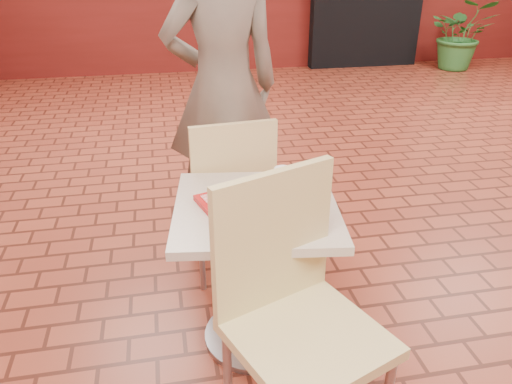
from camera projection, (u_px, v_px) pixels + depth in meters
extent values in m
cube|color=maroon|center=(481.00, 254.00, 2.92)|extent=(8.00, 10.00, 0.01)
cube|color=#5A1411|center=(282.00, 32.00, 7.06)|extent=(8.00, 0.04, 1.00)
cube|color=#BFAD99|center=(256.00, 209.00, 2.01)|extent=(0.65, 0.65, 0.04)
cylinder|color=gray|center=(256.00, 279.00, 2.16)|extent=(0.07, 0.07, 0.65)
cylinder|color=gray|center=(256.00, 334.00, 2.30)|extent=(0.47, 0.47, 0.03)
cube|color=#D5C180|center=(308.00, 339.00, 1.64)|extent=(0.60, 0.60, 0.04)
cube|color=#D5C180|center=(273.00, 240.00, 1.67)|extent=(0.44, 0.20, 0.50)
cylinder|color=gray|center=(228.00, 379.00, 1.80)|extent=(0.03, 0.03, 0.45)
cylinder|color=gray|center=(313.00, 337.00, 1.99)|extent=(0.03, 0.03, 0.45)
cube|color=#E5CD89|center=(227.00, 198.00, 2.63)|extent=(0.45, 0.45, 0.04)
cube|color=#E5CD89|center=(234.00, 169.00, 2.36)|extent=(0.42, 0.07, 0.45)
cylinder|color=gray|center=(250.00, 214.00, 2.93)|extent=(0.03, 0.03, 0.40)
cylinder|color=gray|center=(190.00, 223.00, 2.84)|extent=(0.03, 0.03, 0.40)
cylinder|color=gray|center=(268.00, 246.00, 2.63)|extent=(0.03, 0.03, 0.40)
cylinder|color=gray|center=(202.00, 256.00, 2.54)|extent=(0.03, 0.03, 0.40)
imported|color=#6A5D52|center=(223.00, 88.00, 2.77)|extent=(0.71, 0.51, 1.82)
cube|color=#AE0D0E|center=(256.00, 203.00, 1.99)|extent=(0.41, 0.32, 0.02)
cube|color=#E18585|center=(256.00, 200.00, 1.99)|extent=(0.37, 0.27, 0.00)
torus|color=#E4C253|center=(220.00, 193.00, 2.01)|extent=(0.11, 0.11, 0.03)
ellipsoid|color=gold|center=(284.00, 194.00, 1.98)|extent=(0.16, 0.09, 0.04)
cube|color=beige|center=(284.00, 189.00, 1.97)|extent=(0.15, 0.08, 0.01)
ellipsoid|color=#B74F19|center=(267.00, 197.00, 1.98)|extent=(0.04, 0.04, 0.02)
cylinder|color=white|center=(283.00, 179.00, 2.05)|extent=(0.07, 0.07, 0.09)
cylinder|color=blue|center=(283.00, 178.00, 2.05)|extent=(0.08, 0.08, 0.02)
imported|color=#2E7330|center=(461.00, 34.00, 6.98)|extent=(1.11, 1.05, 0.97)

